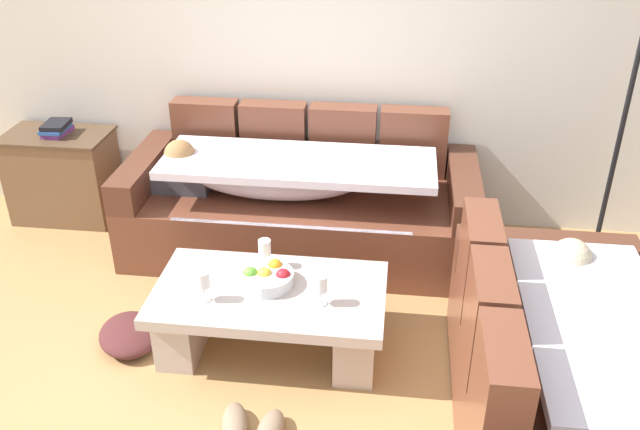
# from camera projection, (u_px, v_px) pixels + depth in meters

# --- Properties ---
(ground_plane) EXTENTS (14.00, 14.00, 0.00)m
(ground_plane) POSITION_uv_depth(u_px,v_px,m) (233.00, 423.00, 3.20)
(ground_plane) COLOR #A87E4A
(back_wall) EXTENTS (9.00, 0.10, 2.70)m
(back_wall) POSITION_uv_depth(u_px,v_px,m) (297.00, 27.00, 4.43)
(back_wall) COLOR silver
(back_wall) RESTS_ON ground_plane
(couch_along_wall) EXTENTS (2.25, 0.92, 0.88)m
(couch_along_wall) POSITION_uv_depth(u_px,v_px,m) (296.00, 203.00, 4.45)
(couch_along_wall) COLOR brown
(couch_along_wall) RESTS_ON ground_plane
(couch_near_window) EXTENTS (0.92, 1.71, 0.88)m
(couch_near_window) POSITION_uv_depth(u_px,v_px,m) (563.00, 382.00, 2.97)
(couch_near_window) COLOR brown
(couch_near_window) RESTS_ON ground_plane
(coffee_table) EXTENTS (1.20, 0.68, 0.38)m
(coffee_table) POSITION_uv_depth(u_px,v_px,m) (270.00, 312.00, 3.57)
(coffee_table) COLOR #BBABA3
(coffee_table) RESTS_ON ground_plane
(fruit_bowl) EXTENTS (0.28, 0.28, 0.10)m
(fruit_bowl) POSITION_uv_depth(u_px,v_px,m) (267.00, 277.00, 3.53)
(fruit_bowl) COLOR silver
(fruit_bowl) RESTS_ON coffee_table
(wine_glass_near_left) EXTENTS (0.07, 0.07, 0.17)m
(wine_glass_near_left) POSITION_uv_depth(u_px,v_px,m) (203.00, 281.00, 3.37)
(wine_glass_near_left) COLOR silver
(wine_glass_near_left) RESTS_ON coffee_table
(wine_glass_near_right) EXTENTS (0.07, 0.07, 0.17)m
(wine_glass_near_right) POSITION_uv_depth(u_px,v_px,m) (321.00, 285.00, 3.34)
(wine_glass_near_right) COLOR silver
(wine_glass_near_right) RESTS_ON coffee_table
(wine_glass_far_back) EXTENTS (0.07, 0.07, 0.17)m
(wine_glass_far_back) POSITION_uv_depth(u_px,v_px,m) (265.00, 248.00, 3.64)
(wine_glass_far_back) COLOR silver
(wine_glass_far_back) RESTS_ON coffee_table
(side_cabinet) EXTENTS (0.72, 0.44, 0.64)m
(side_cabinet) POSITION_uv_depth(u_px,v_px,m) (64.00, 176.00, 4.84)
(side_cabinet) COLOR brown
(side_cabinet) RESTS_ON ground_plane
(book_stack_on_cabinet) EXTENTS (0.17, 0.24, 0.09)m
(book_stack_on_cabinet) POSITION_uv_depth(u_px,v_px,m) (56.00, 128.00, 4.66)
(book_stack_on_cabinet) COLOR #72337F
(book_stack_on_cabinet) RESTS_ON side_cabinet
(floor_lamp) EXTENTS (0.33, 0.31, 1.95)m
(floor_lamp) POSITION_uv_depth(u_px,v_px,m) (623.00, 94.00, 3.97)
(floor_lamp) COLOR black
(floor_lamp) RESTS_ON ground_plane
(pair_of_shoes) EXTENTS (0.33, 0.31, 0.09)m
(pair_of_shoes) POSITION_uv_depth(u_px,v_px,m) (252.00, 428.00, 3.12)
(pair_of_shoes) COLOR #8C7259
(pair_of_shoes) RESTS_ON ground_plane
(crumpled_garment) EXTENTS (0.47, 0.51, 0.12)m
(crumpled_garment) POSITION_uv_depth(u_px,v_px,m) (129.00, 334.00, 3.68)
(crumpled_garment) COLOR #4C2323
(crumpled_garment) RESTS_ON ground_plane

